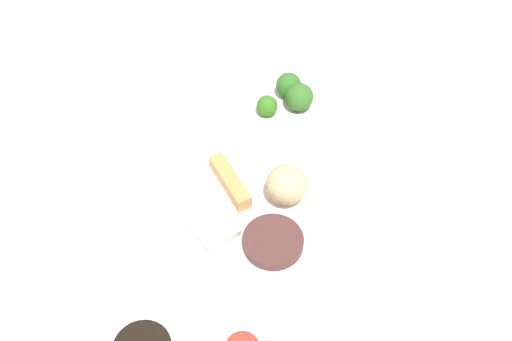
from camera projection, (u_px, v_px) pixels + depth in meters
name	position (u px, v px, depth m)	size (l,w,h in m)	color
tabletop	(219.00, 235.00, 1.04)	(2.20, 2.20, 0.02)	white
main_plate	(251.00, 217.00, 1.04)	(0.27, 0.27, 0.02)	white
rice_scoop	(286.00, 185.00, 1.03)	(0.07, 0.07, 0.07)	tan
spring_roll	(230.00, 181.00, 1.06)	(0.12, 0.03, 0.03)	tan
crab_rangoon_wonton	(214.00, 230.00, 1.01)	(0.07, 0.06, 0.01)	beige
stir_fry_heap	(273.00, 242.00, 0.99)	(0.10, 0.10, 0.02)	#4E2C27
broccoli_plate	(285.00, 105.00, 1.21)	(0.23, 0.23, 0.01)	white
broccoli_floret_0	(299.00, 97.00, 1.18)	(0.06, 0.06, 0.06)	#356A24
broccoli_floret_1	(289.00, 85.00, 1.20)	(0.05, 0.05, 0.05)	#2F6A21
broccoli_floret_2	(267.00, 106.00, 1.17)	(0.04, 0.04, 0.04)	#36731C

